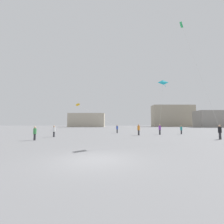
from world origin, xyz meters
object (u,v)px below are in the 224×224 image
at_px(person_in_white, 54,131).
at_px(person_in_teal, 181,129).
at_px(person_in_green, 35,133).
at_px(person_in_blue, 117,129).
at_px(building_right_hall, 219,119).
at_px(person_in_orange, 139,129).
at_px(building_centre_hall, 173,116).
at_px(kite_emerald_delta, 183,29).
at_px(person_in_black, 220,131).
at_px(building_left_hall, 87,120).
at_px(kite_amber_diamond, 78,105).
at_px(kite_cyan_delta, 163,83).
at_px(person_in_purple, 160,129).

xyz_separation_m(person_in_white, person_in_teal, (20.38, 7.00, -0.02)).
distance_m(person_in_green, person_in_blue, 16.49).
relative_size(person_in_green, building_right_hall, 0.07).
bearing_deg(person_in_blue, person_in_orange, -136.19).
relative_size(building_centre_hall, building_right_hall, 1.13).
bearing_deg(person_in_orange, kite_emerald_delta, -1.78).
height_order(person_in_white, person_in_black, person_in_black).
xyz_separation_m(person_in_white, building_left_hall, (-10.81, 68.65, 3.13)).
bearing_deg(building_right_hall, kite_amber_diamond, -148.49).
distance_m(person_in_green, kite_cyan_delta, 19.83).
bearing_deg(person_in_blue, person_in_teal, -91.58).
bearing_deg(person_in_purple, kite_cyan_delta, -101.37).
bearing_deg(person_in_green, kite_emerald_delta, -147.63).
height_order(person_in_white, person_in_blue, person_in_blue).
distance_m(person_in_white, building_right_hall, 87.86).
distance_m(person_in_orange, kite_amber_diamond, 25.90).
relative_size(person_in_green, kite_cyan_delta, 0.21).
height_order(person_in_white, kite_emerald_delta, kite_emerald_delta).
xyz_separation_m(person_in_black, building_right_hall, (39.72, 65.02, 3.44)).
height_order(person_in_orange, building_right_hall, building_right_hall).
height_order(person_in_white, person_in_purple, person_in_purple).
relative_size(person_in_purple, kite_emerald_delta, 0.13).
bearing_deg(person_in_black, person_in_purple, -83.30).
bearing_deg(kite_emerald_delta, person_in_teal, 73.08).
bearing_deg(building_right_hall, kite_emerald_delta, -123.84).
relative_size(person_in_white, kite_emerald_delta, 0.12).
relative_size(person_in_purple, building_right_hall, 0.08).
relative_size(person_in_white, building_right_hall, 0.07).
bearing_deg(kite_cyan_delta, person_in_orange, 170.92).
relative_size(person_in_orange, building_right_hall, 0.08).
xyz_separation_m(person_in_black, person_in_blue, (-12.71, 11.46, -0.04)).
height_order(person_in_teal, kite_amber_diamond, kite_amber_diamond).
distance_m(person_in_white, kite_cyan_delta, 18.32).
distance_m(person_in_purple, building_centre_hall, 79.97).
height_order(person_in_green, building_centre_hall, building_centre_hall).
xyz_separation_m(person_in_orange, building_centre_hall, (30.77, 76.68, 5.96)).
xyz_separation_m(person_in_teal, kite_cyan_delta, (-4.00, -3.72, 7.54)).
height_order(person_in_purple, kite_cyan_delta, kite_cyan_delta).
bearing_deg(building_right_hall, person_in_white, -134.19).
relative_size(person_in_purple, building_centre_hall, 0.07).
distance_m(kite_emerald_delta, building_left_hall, 76.85).
xyz_separation_m(person_in_purple, building_centre_hall, (26.98, 75.04, 5.96)).
distance_m(person_in_black, building_right_hall, 76.27).
distance_m(person_in_white, person_in_blue, 12.84).
bearing_deg(person_in_black, kite_emerald_delta, -28.59).
xyz_separation_m(person_in_purple, building_left_hall, (-27.02, 63.10, 3.01)).
height_order(person_in_green, person_in_blue, person_in_blue).
relative_size(person_in_green, person_in_blue, 0.94).
xyz_separation_m(person_in_black, building_left_hall, (-32.28, 70.73, 3.05)).
height_order(person_in_purple, person_in_teal, person_in_purple).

